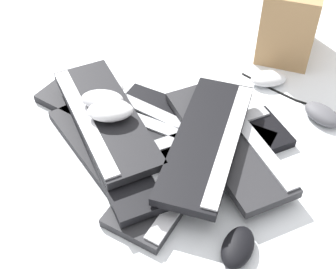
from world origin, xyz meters
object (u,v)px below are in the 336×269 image
at_px(keyboard_2, 177,171).
at_px(mouse_1, 112,112).
at_px(keyboard_6, 228,140).
at_px(keyboard_8, 208,140).
at_px(keyboard_5, 120,147).
at_px(mouse_5, 109,110).
at_px(mouse_2, 269,79).
at_px(keyboard_3, 208,149).
at_px(mouse_4, 238,247).
at_px(mouse_0, 102,99).
at_px(keyboard_1, 112,152).
at_px(keyboard_4, 190,127).
at_px(mouse_3, 110,93).
at_px(keyboard_0, 111,112).
at_px(cardboard_box, 292,19).
at_px(mouse_6, 322,114).
at_px(keyboard_7, 104,117).

distance_m(keyboard_2, mouse_1, 0.22).
distance_m(keyboard_6, keyboard_8, 0.07).
height_order(keyboard_5, mouse_5, mouse_5).
relative_size(keyboard_2, mouse_2, 4.23).
height_order(keyboard_3, mouse_4, mouse_4).
xyz_separation_m(keyboard_5, mouse_0, (0.11, -0.04, 0.07)).
distance_m(keyboard_3, mouse_2, 0.35).
relative_size(keyboard_2, keyboard_6, 1.00).
height_order(keyboard_1, keyboard_3, same).
xyz_separation_m(keyboard_4, mouse_3, (0.22, 0.10, 0.04)).
bearing_deg(mouse_1, mouse_3, 89.61).
bearing_deg(keyboard_0, mouse_2, -115.34).
relative_size(keyboard_2, cardboard_box, 1.98).
bearing_deg(mouse_3, mouse_6, 105.72).
bearing_deg(keyboard_7, cardboard_box, -96.37).
bearing_deg(mouse_2, keyboard_3, 45.74).
xyz_separation_m(keyboard_8, mouse_6, (-0.11, -0.34, -0.05)).
height_order(keyboard_5, mouse_6, keyboard_5).
distance_m(keyboard_2, keyboard_6, 0.16).
height_order(keyboard_8, mouse_3, keyboard_8).
height_order(keyboard_1, mouse_4, mouse_4).
distance_m(keyboard_2, cardboard_box, 0.65).
relative_size(keyboard_2, mouse_1, 4.23).
bearing_deg(keyboard_0, mouse_1, 148.24).
height_order(keyboard_4, mouse_3, mouse_3).
distance_m(keyboard_2, mouse_4, 0.25).
xyz_separation_m(keyboard_3, keyboard_7, (0.22, 0.16, 0.06)).
distance_m(keyboard_0, mouse_3, 0.05).
bearing_deg(keyboard_7, keyboard_0, -45.01).
bearing_deg(keyboard_7, mouse_6, -125.76).
bearing_deg(keyboard_6, keyboard_2, 78.51).
relative_size(mouse_1, mouse_5, 1.00).
height_order(keyboard_3, keyboard_5, keyboard_5).
bearing_deg(keyboard_3, keyboard_2, 90.39).
distance_m(keyboard_3, keyboard_4, 0.09).
bearing_deg(keyboard_6, keyboard_0, 24.03).
bearing_deg(keyboard_5, keyboard_1, 24.19).
relative_size(mouse_4, mouse_6, 1.00).
xyz_separation_m(mouse_1, cardboard_box, (-0.05, -0.67, 0.01)).
bearing_deg(mouse_0, keyboard_5, -59.60).
xyz_separation_m(keyboard_8, mouse_0, (0.26, 0.12, 0.04)).
xyz_separation_m(keyboard_3, mouse_0, (0.25, 0.14, 0.10)).
height_order(mouse_1, mouse_4, mouse_1).
xyz_separation_m(keyboard_2, mouse_3, (0.31, -0.04, 0.04)).
bearing_deg(keyboard_1, keyboard_7, -25.39).
bearing_deg(keyboard_5, keyboard_3, -127.14).
relative_size(mouse_1, mouse_3, 1.00).
xyz_separation_m(mouse_3, mouse_4, (-0.56, 0.09, -0.03)).
relative_size(keyboard_8, mouse_1, 4.14).
xyz_separation_m(keyboard_7, mouse_2, (-0.15, -0.50, -0.05)).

